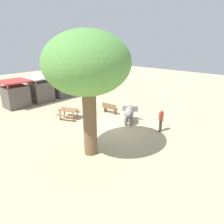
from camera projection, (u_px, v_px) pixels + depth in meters
ground_plane at (115, 126)px, 15.09m from camera, size 60.00×60.00×0.00m
elephant at (129, 113)px, 15.47m from camera, size 1.75×1.55×1.26m
person_handler at (161, 119)px, 13.97m from camera, size 0.51×0.32×1.62m
shade_tree_main at (88, 65)px, 9.98m from camera, size 4.50×4.13×6.55m
wooden_bench at (110, 108)px, 17.64m from camera, size 0.54×1.43×0.88m
picnic_table_near at (68, 112)px, 16.42m from camera, size 1.94×1.95×0.78m
market_stall_red at (16, 95)px, 19.03m from camera, size 2.50×2.50×2.52m
market_stall_white at (41, 90)px, 20.86m from camera, size 2.50×2.50×2.52m
market_stall_blue at (62, 86)px, 22.70m from camera, size 2.50×2.50×2.52m
market_stall_teal at (81, 83)px, 24.53m from camera, size 2.50×2.50×2.52m
feed_bucket at (89, 120)px, 15.80m from camera, size 0.36×0.36×0.32m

